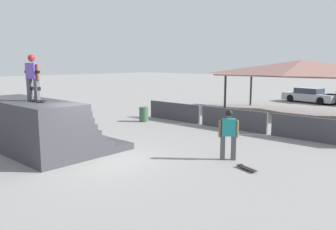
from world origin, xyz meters
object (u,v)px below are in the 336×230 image
(skater_on_deck, at_px, (32,74))
(skateboard_on_ground, at_px, (246,168))
(parked_car_silver, at_px, (310,96))
(trash_bin, at_px, (144,114))
(skateboard_on_deck, at_px, (38,101))
(bystander_walking, at_px, (229,131))

(skater_on_deck, bearing_deg, skateboard_on_ground, 9.67)
(skateboard_on_ground, xyz_separation_m, parked_car_silver, (-4.84, 19.96, 0.54))
(skateboard_on_ground, relative_size, parked_car_silver, 0.17)
(skateboard_on_ground, relative_size, trash_bin, 0.93)
(skateboard_on_deck, bearing_deg, skateboard_on_ground, 18.88)
(bystander_walking, height_order, trash_bin, bystander_walking)
(skater_on_deck, relative_size, trash_bin, 2.01)
(skateboard_on_ground, height_order, parked_car_silver, parked_car_silver)
(bystander_walking, bearing_deg, skater_on_deck, -2.16)
(skater_on_deck, relative_size, skateboard_on_deck, 2.12)
(trash_bin, bearing_deg, skateboard_on_ground, -24.06)
(trash_bin, bearing_deg, parked_car_silver, 76.22)
(trash_bin, bearing_deg, skater_on_deck, -76.57)
(skateboard_on_deck, xyz_separation_m, parked_car_silver, (1.66, 23.49, -1.43))
(bystander_walking, relative_size, skateboard_on_ground, 2.26)
(skateboard_on_deck, relative_size, skateboard_on_ground, 1.02)
(skateboard_on_ground, bearing_deg, skater_on_deck, 45.08)
(skater_on_deck, height_order, skateboard_on_ground, skater_on_deck)
(skateboard_on_deck, bearing_deg, trash_bin, 97.31)
(skateboard_on_ground, bearing_deg, skateboard_on_deck, 47.55)
(bystander_walking, bearing_deg, skateboard_on_ground, 115.27)
(skater_on_deck, relative_size, bystander_walking, 0.96)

